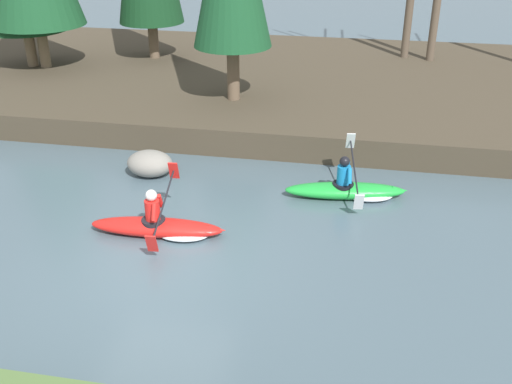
# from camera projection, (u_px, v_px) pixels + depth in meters

# --- Properties ---
(ground_plane) EXTENTS (90.00, 90.00, 0.00)m
(ground_plane) POSITION_uv_depth(u_px,v_px,m) (159.00, 262.00, 11.24)
(ground_plane) COLOR #4C606B
(riverbank_far) EXTENTS (44.00, 11.38, 0.73)m
(riverbank_far) POSITION_uv_depth(u_px,v_px,m) (260.00, 82.00, 20.44)
(riverbank_far) COLOR #473D2D
(riverbank_far) RESTS_ON ground
(kayaker_lead) EXTENTS (2.80, 2.07, 1.20)m
(kayaker_lead) POSITION_uv_depth(u_px,v_px,m) (350.00, 190.00, 13.49)
(kayaker_lead) COLOR green
(kayaker_lead) RESTS_ON ground
(kayaker_middle) EXTENTS (2.79, 2.07, 1.20)m
(kayaker_middle) POSITION_uv_depth(u_px,v_px,m) (162.00, 226.00, 12.02)
(kayaker_middle) COLOR red
(kayaker_middle) RESTS_ON ground
(boulder_midstream) EXTENTS (1.12, 0.88, 0.63)m
(boulder_midstream) POSITION_uv_depth(u_px,v_px,m) (150.00, 163.00, 14.49)
(boulder_midstream) COLOR gray
(boulder_midstream) RESTS_ON ground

